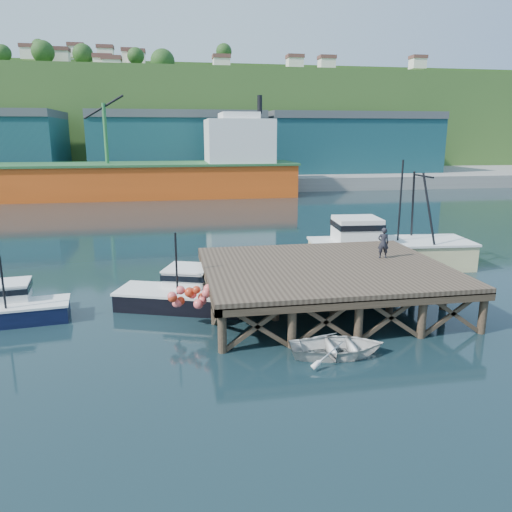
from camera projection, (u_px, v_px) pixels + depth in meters
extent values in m
plane|color=black|center=(216.00, 312.00, 24.50)|extent=(300.00, 300.00, 0.00)
cube|color=brown|center=(325.00, 268.00, 24.96)|extent=(12.00, 10.00, 0.25)
cube|color=#473828|center=(361.00, 304.00, 20.38)|extent=(12.00, 0.30, 0.35)
cylinder|color=#473828|center=(222.00, 334.00, 19.78)|extent=(0.36, 0.36, 2.60)
cylinder|color=#473828|center=(483.00, 316.00, 21.71)|extent=(0.36, 0.36, 2.60)
cylinder|color=#473828|center=(204.00, 271.00, 28.77)|extent=(0.36, 0.36, 2.60)
cylinder|color=#473828|center=(390.00, 263.00, 30.70)|extent=(0.36, 0.36, 2.60)
cube|color=gray|center=(179.00, 176.00, 91.22)|extent=(160.00, 40.00, 2.00)
cube|color=#17474D|center=(178.00, 146.00, 85.13)|extent=(28.00, 16.00, 9.00)
cube|color=#17474D|center=(346.00, 145.00, 90.20)|extent=(30.00, 16.00, 9.00)
cube|color=#E45015|center=(94.00, 182.00, 67.86)|extent=(55.00, 9.50, 4.40)
cube|color=#26592D|center=(92.00, 165.00, 67.32)|extent=(55.50, 10.00, 0.30)
cube|color=silver|center=(239.00, 141.00, 69.98)|extent=(9.00, 9.00, 6.00)
cube|color=silver|center=(238.00, 117.00, 69.20)|extent=(5.00, 7.00, 1.20)
cylinder|color=black|center=(260.00, 105.00, 69.30)|extent=(0.70, 0.70, 2.50)
cube|color=#2D511E|center=(174.00, 123.00, 117.54)|extent=(220.00, 50.00, 22.00)
cube|color=black|center=(9.00, 314.00, 23.01)|extent=(5.40, 2.52, 0.81)
cube|color=silver|center=(8.00, 306.00, 22.91)|extent=(5.51, 2.57, 0.11)
cube|color=silver|center=(10.00, 292.00, 23.69)|extent=(1.89, 1.89, 0.81)
cube|color=black|center=(10.00, 288.00, 23.65)|extent=(2.00, 2.00, 0.27)
cylinder|color=black|center=(3.00, 283.00, 22.13)|extent=(0.10, 0.10, 2.51)
cube|color=black|center=(182.00, 300.00, 24.91)|extent=(6.74, 4.33, 0.88)
cube|color=silver|center=(182.00, 291.00, 24.80)|extent=(6.88, 4.42, 0.12)
cube|color=silver|center=(188.00, 277.00, 25.79)|extent=(2.69, 2.69, 0.88)
cube|color=black|center=(188.00, 273.00, 25.75)|extent=(2.84, 2.84, 0.29)
cylinder|color=black|center=(176.00, 265.00, 23.83)|extent=(0.10, 0.10, 3.11)
sphere|color=#ED5857|center=(179.00, 306.00, 22.13)|extent=(0.41, 0.41, 0.41)
sphere|color=#ED5857|center=(199.00, 299.00, 22.42)|extent=(0.41, 0.41, 0.41)
sphere|color=#B53016|center=(190.00, 299.00, 21.84)|extent=(0.41, 0.41, 0.41)
cube|color=beige|center=(390.00, 255.00, 32.56)|extent=(10.42, 4.28, 1.67)
cube|color=silver|center=(391.00, 242.00, 32.35)|extent=(10.62, 4.48, 0.14)
cube|color=silver|center=(358.00, 231.00, 31.77)|extent=(2.97, 2.80, 1.67)
cube|color=black|center=(358.00, 225.00, 31.69)|extent=(3.07, 2.89, 0.37)
cylinder|color=black|center=(400.00, 204.00, 31.85)|extent=(0.12, 0.12, 5.55)
imported|color=silver|center=(337.00, 346.00, 19.58)|extent=(3.96, 2.99, 0.78)
imported|color=black|center=(383.00, 243.00, 26.19)|extent=(0.66, 0.50, 1.63)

